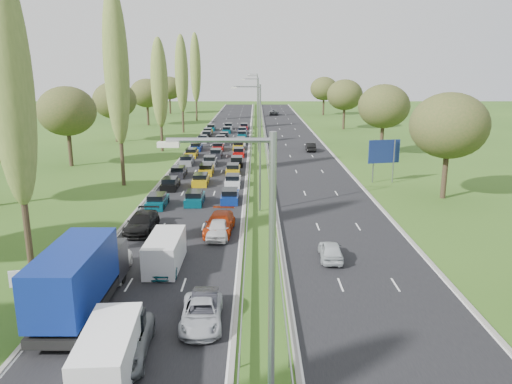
{
  "coord_description": "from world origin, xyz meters",
  "views": [
    {
      "loc": [
        4.11,
        -3.37,
        13.4
      ],
      "look_at": [
        4.12,
        44.59,
        1.5
      ],
      "focal_mm": 35.0,
      "sensor_mm": 36.0,
      "label": 1
    }
  ],
  "objects": [
    {
      "name": "blue_lorry",
      "position": [
        -5.63,
        22.3,
        2.13
      ],
      "size": [
        2.73,
        9.81,
        4.14
      ],
      "rotation": [
        0.0,
        0.0,
        -0.0
      ],
      "color": "black",
      "rests_on": "near_carriageway"
    },
    {
      "name": "near_car_11",
      "position": [
        1.08,
        36.46,
        0.82
      ],
      "size": [
        2.62,
        5.63,
        1.59
      ],
      "primitive_type": "imported",
      "rotation": [
        0.0,
        0.0,
        -0.07
      ],
      "color": "#A42C0A",
      "rests_on": "near_carriageway"
    },
    {
      "name": "lamp_columns",
      "position": [
        4.5,
        78.0,
        6.0
      ],
      "size": [
        0.18,
        140.18,
        12.0
      ],
      "color": "gray",
      "rests_on": "ground"
    },
    {
      "name": "direction_sign",
      "position": [
        19.4,
        55.4,
        3.57
      ],
      "size": [
        3.92,
        1.0,
        5.2
      ],
      "color": "gray",
      "rests_on": "ground"
    },
    {
      "name": "ground",
      "position": [
        4.5,
        80.0,
        0.0
      ],
      "size": [
        260.0,
        260.0,
        0.0
      ],
      "primitive_type": "plane",
      "color": "#2C5119",
      "rests_on": "ground"
    },
    {
      "name": "near_car_7",
      "position": [
        -2.09,
        28.42,
        0.68
      ],
      "size": [
        2.24,
        4.71,
        1.33
      ],
      "primitive_type": "imported",
      "rotation": [
        0.0,
        0.0,
        0.09
      ],
      "color": "#043F4A",
      "rests_on": "near_carriageway"
    },
    {
      "name": "near_carriageway",
      "position": [
        -2.25,
        82.5,
        0.0
      ],
      "size": [
        10.5,
        215.0,
        0.04
      ],
      "primitive_type": "cube",
      "color": "black",
      "rests_on": "ground"
    },
    {
      "name": "near_car_9",
      "position": [
        1.28,
        21.73,
        0.69
      ],
      "size": [
        1.58,
        4.11,
        1.34
      ],
      "primitive_type": "imported",
      "rotation": [
        0.0,
        0.0,
        0.04
      ],
      "color": "black",
      "rests_on": "near_carriageway"
    },
    {
      "name": "far_car_2",
      "position": [
        9.47,
        146.4,
        0.81
      ],
      "size": [
        3.07,
        5.86,
        1.58
      ],
      "primitive_type": "imported",
      "rotation": [
        0.0,
        0.0,
        3.06
      ],
      "color": "slate",
      "rests_on": "far_carriageway"
    },
    {
      "name": "near_car_6",
      "position": [
        -2.24,
        17.79,
        0.78
      ],
      "size": [
        2.86,
        5.62,
        1.52
      ],
      "primitive_type": "imported",
      "rotation": [
        0.0,
        0.0,
        0.06
      ],
      "color": "slate",
      "rests_on": "near_carriageway"
    },
    {
      "name": "far_car_1",
      "position": [
        13.24,
        79.04,
        0.73
      ],
      "size": [
        1.6,
        4.34,
        1.42
      ],
      "primitive_type": "imported",
      "rotation": [
        0.0,
        0.0,
        3.12
      ],
      "color": "black",
      "rests_on": "far_carriageway"
    },
    {
      "name": "near_car_2",
      "position": [
        -5.67,
        27.27,
        0.75
      ],
      "size": [
        2.71,
        5.4,
        1.47
      ],
      "primitive_type": "imported",
      "rotation": [
        0.0,
        0.0,
        0.05
      ],
      "color": "white",
      "rests_on": "near_carriageway"
    },
    {
      "name": "white_van_front",
      "position": [
        -2.39,
        16.52,
        1.15
      ],
      "size": [
        2.2,
        5.6,
        2.25
      ],
      "rotation": [
        0.0,
        0.0,
        0.07
      ],
      "color": "white",
      "rests_on": "near_carriageway"
    },
    {
      "name": "white_van_rear",
      "position": [
        -2.17,
        29.21,
        1.13
      ],
      "size": [
        2.16,
        5.5,
        2.21
      ],
      "rotation": [
        0.0,
        0.0,
        -0.01
      ],
      "color": "silver",
      "rests_on": "near_carriageway"
    },
    {
      "name": "poplar_row",
      "position": [
        -11.5,
        68.17,
        12.39
      ],
      "size": [
        2.8,
        127.8,
        22.44
      ],
      "color": "#2D2116",
      "rests_on": "ground"
    },
    {
      "name": "traffic_queue_fill",
      "position": [
        -2.24,
        77.4,
        0.44
      ],
      "size": [
        9.11,
        69.81,
        0.8
      ],
      "color": "#053F4C",
      "rests_on": "ground"
    },
    {
      "name": "near_car_12",
      "position": [
        1.05,
        35.22,
        0.76
      ],
      "size": [
        1.87,
        4.4,
        1.48
      ],
      "primitive_type": "imported",
      "rotation": [
        0.0,
        0.0,
        -0.03
      ],
      "color": "silver",
      "rests_on": "near_carriageway"
    },
    {
      "name": "near_car_3",
      "position": [
        -5.52,
        36.77,
        0.8
      ],
      "size": [
        2.39,
        5.45,
        1.56
      ],
      "primitive_type": "imported",
      "rotation": [
        0.0,
        0.0,
        -0.04
      ],
      "color": "black",
      "rests_on": "near_carriageway"
    },
    {
      "name": "far_carriageway",
      "position": [
        11.25,
        82.5,
        0.0
      ],
      "size": [
        10.5,
        215.0,
        0.04
      ],
      "primitive_type": "cube",
      "color": "black",
      "rests_on": "ground"
    },
    {
      "name": "near_car_10",
      "position": [
        1.2,
        20.92,
        0.68
      ],
      "size": [
        2.38,
        4.81,
        1.31
      ],
      "primitive_type": "imported",
      "rotation": [
        0.0,
        0.0,
        0.04
      ],
      "color": "#ABAEB5",
      "rests_on": "near_carriageway"
    },
    {
      "name": "far_car_0",
      "position": [
        9.48,
        30.38,
        0.69
      ],
      "size": [
        1.74,
        4.0,
        1.34
      ],
      "primitive_type": "imported",
      "rotation": [
        0.0,
        0.0,
        3.1
      ],
      "color": "#B5BDC0",
      "rests_on": "far_carriageway"
    },
    {
      "name": "central_reservation",
      "position": [
        4.5,
        82.5,
        0.55
      ],
      "size": [
        2.36,
        215.0,
        0.32
      ],
      "color": "gray",
      "rests_on": "ground"
    },
    {
      "name": "info_sign",
      "position": [
        -9.4,
        23.41,
        1.37
      ],
      "size": [
        1.49,
        0.41,
        2.1
      ],
      "color": "gray",
      "rests_on": "ground"
    },
    {
      "name": "woodland_left",
      "position": [
        -22.0,
        62.63,
        7.68
      ],
      "size": [
        8.0,
        166.0,
        11.1
      ],
      "color": "#2D2116",
      "rests_on": "ground"
    },
    {
      "name": "woodland_right",
      "position": [
        24.0,
        66.67,
        7.68
      ],
      "size": [
        8.0,
        153.0,
        11.1
      ],
      "color": "#2D2116",
      "rests_on": "ground"
    }
  ]
}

